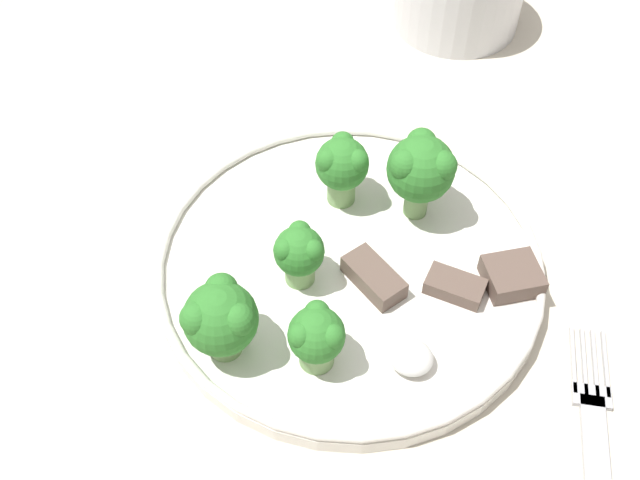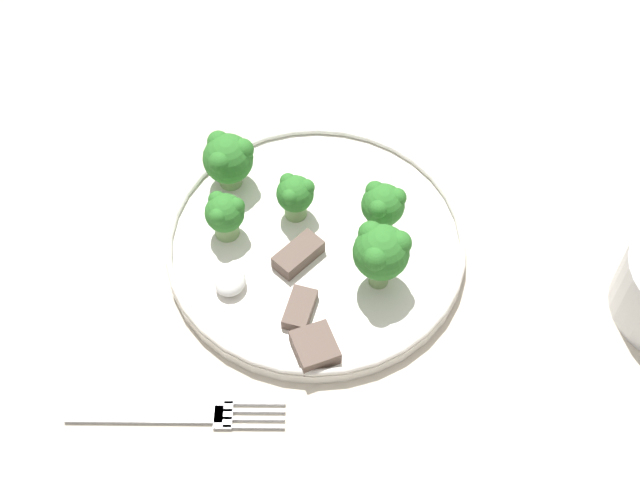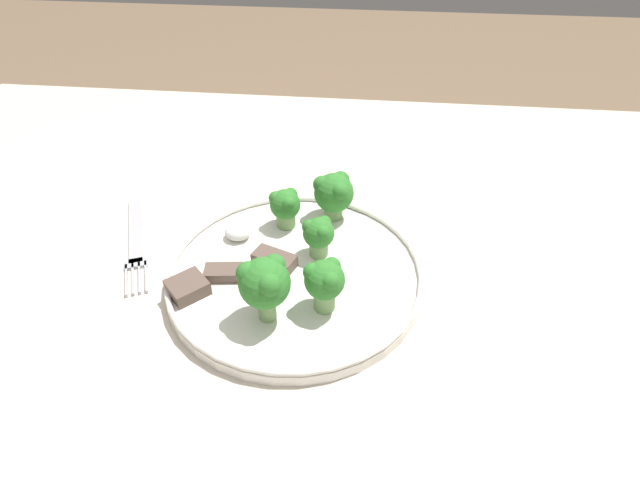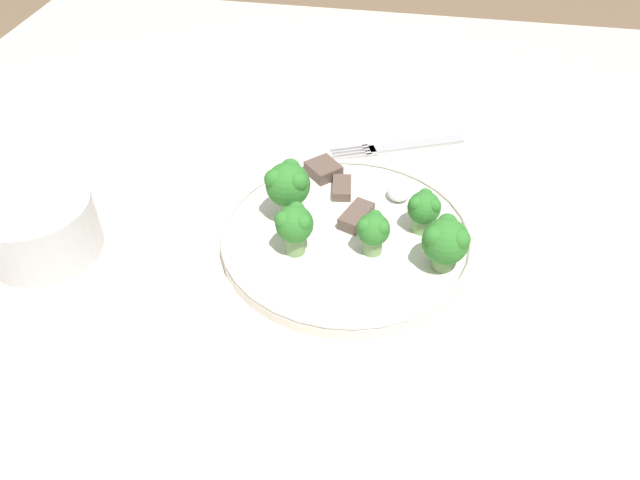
% 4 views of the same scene
% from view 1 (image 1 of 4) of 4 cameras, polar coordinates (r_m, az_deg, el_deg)
% --- Properties ---
extents(table, '(1.19, 1.12, 0.72)m').
position_cam_1_polar(table, '(0.64, 9.02, -3.16)').
color(table, beige).
rests_on(table, ground_plane).
extents(dinner_plate, '(0.27, 0.27, 0.02)m').
position_cam_1_polar(dinner_plate, '(0.52, 2.23, -1.92)').
color(dinner_plate, white).
rests_on(dinner_plate, table).
extents(fork, '(0.09, 0.17, 0.00)m').
position_cam_1_polar(fork, '(0.49, 20.28, -15.23)').
color(fork, '#B2B2B7').
rests_on(fork, table).
extents(broccoli_floret_near_rim_left, '(0.04, 0.04, 0.06)m').
position_cam_1_polar(broccoli_floret_near_rim_left, '(0.53, 1.69, 5.72)').
color(broccoli_floret_near_rim_left, '#7FA866').
rests_on(broccoli_floret_near_rim_left, dinner_plate).
extents(broccoli_floret_center_left, '(0.05, 0.05, 0.07)m').
position_cam_1_polar(broccoli_floret_center_left, '(0.52, 7.70, 5.43)').
color(broccoli_floret_center_left, '#7FA866').
rests_on(broccoli_floret_center_left, dinner_plate).
extents(broccoli_floret_back_left, '(0.03, 0.03, 0.05)m').
position_cam_1_polar(broccoli_floret_back_left, '(0.49, -1.60, -0.95)').
color(broccoli_floret_back_left, '#7FA866').
rests_on(broccoli_floret_back_left, dinner_plate).
extents(broccoli_floret_front_left, '(0.05, 0.05, 0.06)m').
position_cam_1_polar(broccoli_floret_front_left, '(0.45, -7.59, -5.91)').
color(broccoli_floret_front_left, '#7FA866').
rests_on(broccoli_floret_front_left, dinner_plate).
extents(broccoli_floret_center_back, '(0.04, 0.04, 0.05)m').
position_cam_1_polar(broccoli_floret_center_back, '(0.45, -0.27, -7.33)').
color(broccoli_floret_center_back, '#7FA866').
rests_on(broccoli_floret_center_back, dinner_plate).
extents(meat_slice_front_slice, '(0.05, 0.04, 0.01)m').
position_cam_1_polar(meat_slice_front_slice, '(0.50, 4.12, -2.84)').
color(meat_slice_front_slice, brown).
rests_on(meat_slice_front_slice, dinner_plate).
extents(meat_slice_middle_slice, '(0.04, 0.03, 0.01)m').
position_cam_1_polar(meat_slice_middle_slice, '(0.51, 10.24, -3.49)').
color(meat_slice_middle_slice, brown).
rests_on(meat_slice_middle_slice, dinner_plate).
extents(meat_slice_rear_slice, '(0.05, 0.05, 0.01)m').
position_cam_1_polar(meat_slice_rear_slice, '(0.52, 14.42, -2.67)').
color(meat_slice_rear_slice, brown).
rests_on(meat_slice_rear_slice, dinner_plate).
extents(sauce_dollop, '(0.03, 0.03, 0.02)m').
position_cam_1_polar(sauce_dollop, '(0.47, 6.89, -8.82)').
color(sauce_dollop, white).
rests_on(sauce_dollop, dinner_plate).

